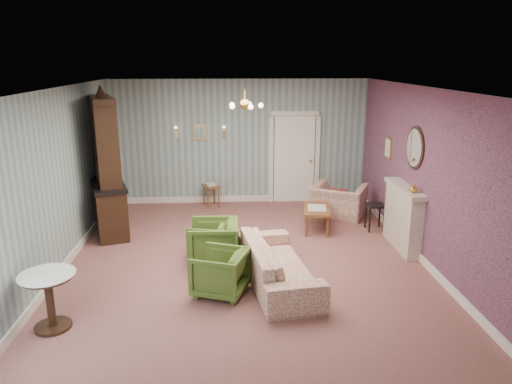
{
  "coord_description": "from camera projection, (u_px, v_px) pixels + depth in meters",
  "views": [
    {
      "loc": [
        -0.3,
        -7.58,
        3.35
      ],
      "look_at": [
        0.2,
        0.4,
        1.1
      ],
      "focal_mm": 33.49,
      "sensor_mm": 36.0,
      "label": 1
    }
  ],
  "objects": [
    {
      "name": "floor",
      "position": [
        246.0,
        260.0,
        8.21
      ],
      "size": [
        7.0,
        7.0,
        0.0
      ],
      "primitive_type": "plane",
      "color": "#8B5951",
      "rests_on": "ground"
    },
    {
      "name": "ceiling",
      "position": [
        245.0,
        88.0,
        7.43
      ],
      "size": [
        7.0,
        7.0,
        0.0
      ],
      "primitive_type": "plane",
      "rotation": [
        3.14,
        0.0,
        0.0
      ],
      "color": "white",
      "rests_on": "ground"
    },
    {
      "name": "wall_back",
      "position": [
        239.0,
        142.0,
        11.18
      ],
      "size": [
        6.0,
        0.0,
        6.0
      ],
      "primitive_type": "plane",
      "rotation": [
        1.57,
        0.0,
        0.0
      ],
      "color": "slate",
      "rests_on": "ground"
    },
    {
      "name": "wall_front",
      "position": [
        261.0,
        269.0,
        4.46
      ],
      "size": [
        6.0,
        0.0,
        6.0
      ],
      "primitive_type": "plane",
      "rotation": [
        -1.57,
        0.0,
        0.0
      ],
      "color": "slate",
      "rests_on": "ground"
    },
    {
      "name": "wall_left",
      "position": [
        58.0,
        181.0,
        7.64
      ],
      "size": [
        0.0,
        7.0,
        7.0
      ],
      "primitive_type": "plane",
      "rotation": [
        1.57,
        0.0,
        1.57
      ],
      "color": "slate",
      "rests_on": "ground"
    },
    {
      "name": "wall_right",
      "position": [
        424.0,
        176.0,
        8.0
      ],
      "size": [
        0.0,
        7.0,
        7.0
      ],
      "primitive_type": "plane",
      "rotation": [
        1.57,
        0.0,
        -1.57
      ],
      "color": "slate",
      "rests_on": "ground"
    },
    {
      "name": "wall_right_floral",
      "position": [
        423.0,
        176.0,
        8.0
      ],
      "size": [
        0.0,
        7.0,
        7.0
      ],
      "primitive_type": "plane",
      "rotation": [
        1.57,
        0.0,
        -1.57
      ],
      "color": "#B15866",
      "rests_on": "ground"
    },
    {
      "name": "door",
      "position": [
        294.0,
        157.0,
        11.32
      ],
      "size": [
        1.12,
        0.12,
        2.16
      ],
      "primitive_type": null,
      "color": "white",
      "rests_on": "floor"
    },
    {
      "name": "olive_chair_a",
      "position": [
        220.0,
        270.0,
        6.95
      ],
      "size": [
        0.88,
        0.9,
        0.74
      ],
      "primitive_type": "imported",
      "rotation": [
        0.0,
        0.0,
        -1.93
      ],
      "color": "#476523",
      "rests_on": "floor"
    },
    {
      "name": "olive_chair_b",
      "position": [
        214.0,
        240.0,
        7.97
      ],
      "size": [
        0.77,
        0.82,
        0.82
      ],
      "primitive_type": "imported",
      "rotation": [
        0.0,
        0.0,
        -1.6
      ],
      "color": "#476523",
      "rests_on": "floor"
    },
    {
      "name": "olive_chair_c",
      "position": [
        209.0,
        237.0,
        8.33
      ],
      "size": [
        0.74,
        0.78,
        0.68
      ],
      "primitive_type": "imported",
      "rotation": [
        0.0,
        0.0,
        -1.79
      ],
      "color": "#476523",
      "rests_on": "floor"
    },
    {
      "name": "sofa_chintz",
      "position": [
        278.0,
        257.0,
        7.26
      ],
      "size": [
        0.97,
        2.3,
        0.87
      ],
      "primitive_type": "imported",
      "rotation": [
        0.0,
        0.0,
        1.72
      ],
      "color": "#9D473F",
      "rests_on": "floor"
    },
    {
      "name": "wingback_chair",
      "position": [
        339.0,
        196.0,
        10.33
      ],
      "size": [
        1.29,
        1.13,
        0.95
      ],
      "primitive_type": "imported",
      "rotation": [
        0.0,
        0.0,
        2.66
      ],
      "color": "#9D473F",
      "rests_on": "floor"
    },
    {
      "name": "dresser",
      "position": [
        105.0,
        162.0,
        9.23
      ],
      "size": [
        1.09,
        1.79,
        2.82
      ],
      "primitive_type": null,
      "rotation": [
        0.0,
        0.0,
        0.32
      ],
      "color": "black",
      "rests_on": "floor"
    },
    {
      "name": "fireplace",
      "position": [
        403.0,
        217.0,
        8.61
      ],
      "size": [
        0.3,
        1.4,
        1.16
      ],
      "primitive_type": null,
      "color": "beige",
      "rests_on": "floor"
    },
    {
      "name": "mantel_vase",
      "position": [
        413.0,
        188.0,
        8.05
      ],
      "size": [
        0.15,
        0.15,
        0.15
      ],
      "primitive_type": "imported",
      "color": "gold",
      "rests_on": "fireplace"
    },
    {
      "name": "oval_mirror",
      "position": [
        415.0,
        148.0,
        8.27
      ],
      "size": [
        0.04,
        0.76,
        0.84
      ],
      "primitive_type": null,
      "color": "white",
      "rests_on": "wall_right"
    },
    {
      "name": "framed_print",
      "position": [
        388.0,
        148.0,
        9.64
      ],
      "size": [
        0.04,
        0.34,
        0.42
      ],
      "primitive_type": null,
      "color": "gold",
      "rests_on": "wall_right"
    },
    {
      "name": "coffee_table",
      "position": [
        316.0,
        219.0,
        9.59
      ],
      "size": [
        0.64,
        0.99,
        0.47
      ],
      "primitive_type": null,
      "rotation": [
        0.0,
        0.0,
        -0.15
      ],
      "color": "brown",
      "rests_on": "floor"
    },
    {
      "name": "side_table_black",
      "position": [
        375.0,
        217.0,
        9.57
      ],
      "size": [
        0.36,
        0.36,
        0.54
      ],
      "primitive_type": null,
      "rotation": [
        0.0,
        0.0,
        0.0
      ],
      "color": "black",
      "rests_on": "floor"
    },
    {
      "name": "pedestal_table",
      "position": [
        50.0,
        301.0,
        6.04
      ],
      "size": [
        0.81,
        0.81,
        0.76
      ],
      "primitive_type": null,
      "rotation": [
        0.0,
        0.0,
        0.18
      ],
      "color": "black",
      "rests_on": "floor"
    },
    {
      "name": "nesting_table",
      "position": [
        211.0,
        195.0,
        11.12
      ],
      "size": [
        0.46,
        0.52,
        0.56
      ],
      "primitive_type": null,
      "rotation": [
        0.0,
        0.0,
        0.35
      ],
      "color": "brown",
      "rests_on": "floor"
    },
    {
      "name": "gilt_mirror_back",
      "position": [
        200.0,
        132.0,
        11.02
      ],
      "size": [
        0.28,
        0.06,
        0.36
      ],
      "primitive_type": null,
      "color": "gold",
      "rests_on": "wall_back"
    },
    {
      "name": "sconce_left",
      "position": [
        176.0,
        133.0,
        10.97
      ],
      "size": [
        0.16,
        0.12,
        0.3
      ],
      "primitive_type": null,
      "color": "gold",
      "rests_on": "wall_back"
    },
    {
      "name": "sconce_right",
      "position": [
        224.0,
        132.0,
        11.04
      ],
      "size": [
        0.16,
        0.12,
        0.3
      ],
      "primitive_type": null,
      "color": "gold",
      "rests_on": "wall_back"
    },
    {
      "name": "chandelier",
      "position": [
        245.0,
        106.0,
        7.5
      ],
      "size": [
        0.56,
        0.56,
        0.36
      ],
      "primitive_type": null,
      "color": "gold",
      "rests_on": "ceiling"
    },
    {
      "name": "burgundy_cushion",
      "position": [
        338.0,
        197.0,
        10.18
      ],
      "size": [
        0.41,
        0.28,
        0.39
      ],
      "primitive_type": "cube",
      "rotation": [
        0.17,
        0.0,
        -0.35
      ],
      "color": "maroon",
      "rests_on": "wingback_chair"
    }
  ]
}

